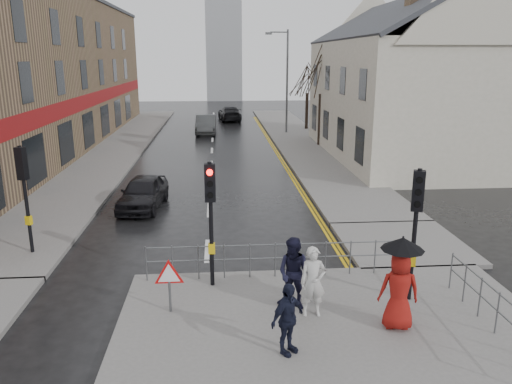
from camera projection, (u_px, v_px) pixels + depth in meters
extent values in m
plane|color=black|center=(205.00, 293.00, 13.33)|extent=(120.00, 120.00, 0.00)
cube|color=#605E5B|center=(349.00, 363.00, 10.17)|extent=(10.00, 9.00, 0.14)
cube|color=#605E5B|center=(119.00, 146.00, 34.96)|extent=(4.00, 44.00, 0.14)
cube|color=#605E5B|center=(298.00, 139.00, 37.84)|extent=(4.00, 40.00, 0.14)
cube|color=#605E5B|center=(402.00, 243.00, 16.68)|extent=(4.00, 4.20, 0.14)
cube|color=#7C6047|center=(25.00, 74.00, 32.30)|extent=(8.00, 42.00, 10.00)
cube|color=beige|center=(406.00, 100.00, 30.62)|extent=(9.00, 16.00, 7.00)
cube|color=#7C6047|center=(408.00, 8.00, 33.06)|extent=(0.70, 0.90, 1.80)
cube|color=#92959A|center=(224.00, 35.00, 70.73)|extent=(5.00, 5.00, 18.00)
cylinder|color=black|center=(211.00, 225.00, 13.05)|extent=(0.11, 0.11, 3.40)
cube|color=black|center=(210.00, 183.00, 12.75)|extent=(0.28, 0.22, 1.00)
cylinder|color=#FF0C07|center=(210.00, 172.00, 12.54)|extent=(0.16, 0.04, 0.16)
cylinder|color=black|center=(210.00, 184.00, 12.62)|extent=(0.16, 0.04, 0.16)
cylinder|color=black|center=(210.00, 195.00, 12.70)|extent=(0.16, 0.04, 0.16)
cube|color=gold|center=(212.00, 248.00, 13.23)|extent=(0.18, 0.14, 0.28)
cylinder|color=black|center=(414.00, 236.00, 12.27)|extent=(0.11, 0.11, 3.40)
cube|color=black|center=(418.00, 191.00, 11.97)|extent=(0.34, 0.30, 1.00)
cylinder|color=black|center=(419.00, 180.00, 11.76)|extent=(0.16, 0.09, 0.16)
cylinder|color=black|center=(418.00, 192.00, 11.84)|extent=(0.16, 0.09, 0.16)
cylinder|color=black|center=(417.00, 204.00, 11.92)|extent=(0.16, 0.09, 0.16)
cube|color=gold|center=(412.00, 260.00, 12.44)|extent=(0.22, 0.19, 0.28)
cylinder|color=black|center=(26.00, 200.00, 15.33)|extent=(0.11, 0.11, 3.40)
cube|color=black|center=(22.00, 164.00, 15.03)|extent=(0.34, 0.30, 1.00)
cylinder|color=black|center=(24.00, 153.00, 15.08)|extent=(0.16, 0.09, 0.16)
cylinder|color=black|center=(25.00, 163.00, 15.16)|extent=(0.16, 0.09, 0.16)
cylinder|color=black|center=(26.00, 172.00, 15.23)|extent=(0.16, 0.09, 0.16)
cube|color=gold|center=(29.00, 220.00, 15.50)|extent=(0.22, 0.19, 0.28)
cylinder|color=#595B5E|center=(146.00, 264.00, 13.62)|extent=(0.04, 0.04, 1.00)
cylinder|color=#595B5E|center=(399.00, 256.00, 14.15)|extent=(0.04, 0.04, 1.00)
cylinder|color=#595B5E|center=(275.00, 245.00, 13.77)|extent=(7.10, 0.04, 0.04)
cylinder|color=#595B5E|center=(275.00, 258.00, 13.87)|extent=(7.10, 0.04, 0.04)
cylinder|color=#595B5E|center=(451.00, 271.00, 13.16)|extent=(0.04, 0.04, 1.00)
cylinder|color=#595B5E|center=(500.00, 294.00, 10.88)|extent=(0.04, 4.50, 0.04)
cylinder|color=#595B5E|center=(498.00, 311.00, 10.98)|extent=(0.04, 4.50, 0.04)
cylinder|color=#595B5E|center=(170.00, 295.00, 11.97)|extent=(0.06, 0.06, 0.85)
cylinder|color=red|center=(169.00, 275.00, 11.83)|extent=(0.80, 0.03, 0.80)
cylinder|color=white|center=(169.00, 276.00, 11.81)|extent=(0.60, 0.03, 0.60)
cylinder|color=#595B5E|center=(287.00, 82.00, 39.63)|extent=(0.16, 0.16, 8.00)
cylinder|color=#595B5E|center=(279.00, 32.00, 38.58)|extent=(1.40, 0.10, 0.10)
cube|color=#595B5E|center=(269.00, 33.00, 38.54)|extent=(0.50, 0.25, 0.18)
cylinder|color=black|center=(320.00, 120.00, 34.55)|extent=(0.26, 0.26, 3.50)
cylinder|color=black|center=(307.00, 111.00, 42.35)|extent=(0.26, 0.26, 3.00)
imported|color=#BCBBB7|center=(313.00, 282.00, 11.71)|extent=(0.63, 0.42, 1.71)
imported|color=black|center=(294.00, 273.00, 12.07)|extent=(1.09, 1.01, 1.79)
imported|color=maroon|center=(399.00, 290.00, 11.15)|extent=(0.97, 0.71, 1.83)
cylinder|color=black|center=(399.00, 286.00, 11.12)|extent=(0.02, 0.02, 2.03)
cone|color=black|center=(403.00, 243.00, 10.85)|extent=(0.96, 0.96, 0.28)
imported|color=black|center=(287.00, 319.00, 10.20)|extent=(0.94, 0.88, 1.56)
imported|color=black|center=(143.00, 192.00, 20.68)|extent=(1.99, 4.05, 1.33)
imported|color=#434748|center=(206.00, 124.00, 40.73)|extent=(1.64, 4.58, 1.50)
imported|color=black|center=(230.00, 114.00, 48.92)|extent=(2.37, 4.98, 1.40)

